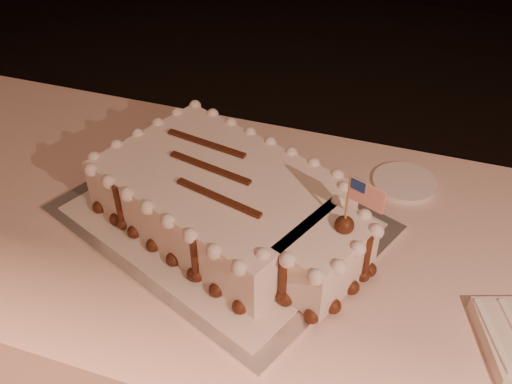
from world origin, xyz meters
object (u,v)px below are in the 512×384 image
(banquet_table, at_px, (317,358))
(sheet_cake, at_px, (231,202))
(cake_board, at_px, (220,218))
(side_plate, at_px, (405,182))

(banquet_table, bearing_deg, sheet_cake, -179.44)
(cake_board, relative_size, side_plate, 4.31)
(side_plate, bearing_deg, sheet_cake, -141.51)
(sheet_cake, xyz_separation_m, side_plate, (0.32, 0.26, -0.06))
(banquet_table, height_order, sheet_cake, sheet_cake)
(cake_board, bearing_deg, side_plate, 57.39)
(sheet_cake, distance_m, side_plate, 0.42)
(cake_board, bearing_deg, sheet_cake, 0.41)
(cake_board, height_order, sheet_cake, sheet_cake)
(banquet_table, distance_m, cake_board, 0.45)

